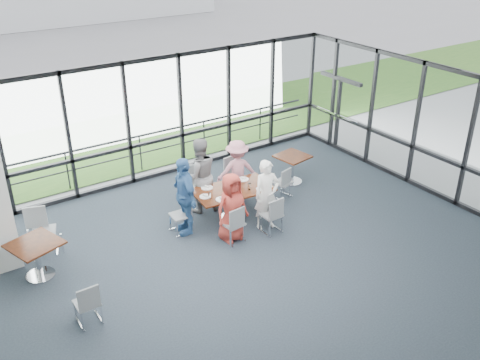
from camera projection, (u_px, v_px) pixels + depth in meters
floor at (240, 279)px, 10.34m from camera, size 12.00×10.00×0.02m
ceiling at (240, 123)px, 8.90m from camera, size 12.00×10.00×0.04m
curtain_wall_back at (128, 125)px, 13.33m from camera, size 12.00×0.10×3.20m
curtain_wall_right at (450, 137)px, 12.62m from camera, size 0.10×10.00×3.20m
exit_door at (338, 114)px, 15.65m from camera, size 0.12×1.60×2.10m
apron at (72, 126)px, 17.76m from camera, size 80.00×70.00×0.02m
grass_strip at (93, 145)px, 16.26m from camera, size 80.00×5.00×0.01m
guard_rail at (123, 157)px, 14.26m from camera, size 12.00×0.06×0.06m
main_table at (233, 194)px, 12.14m from camera, size 1.88×1.16×0.75m
side_table_left at (35, 248)px, 10.14m from camera, size 1.09×1.09×0.75m
side_table_right at (292, 161)px, 13.79m from camera, size 0.87×0.87×0.75m
diner_near_left at (232, 207)px, 11.27m from camera, size 0.79×0.54×1.55m
diner_near_right at (267, 195)px, 11.70m from camera, size 0.66×0.53×1.61m
diner_far_left at (199, 175)px, 12.34m from camera, size 0.97×0.70×1.81m
diner_far_right at (237, 170)px, 12.89m from camera, size 1.11×0.81×1.54m
diner_end at (184, 196)px, 11.49m from camera, size 0.68×1.10×1.78m
chair_main_nl at (233, 224)px, 11.35m from camera, size 0.46×0.46×0.85m
chair_main_nr at (271, 215)px, 11.69m from camera, size 0.44×0.44×0.85m
chair_main_fl at (201, 187)px, 12.75m from camera, size 0.62×0.62×0.98m
chair_main_fr at (235, 179)px, 13.13m from camera, size 0.54×0.54×0.98m
chair_main_end at (180, 215)px, 11.69m from camera, size 0.43×0.43×0.83m
chair_spare_la at (87, 303)px, 9.08m from camera, size 0.40×0.40×0.81m
chair_spare_lb at (44, 232)px, 10.96m from camera, size 0.60×0.60×0.96m
chair_spare_r at (283, 182)px, 13.13m from camera, size 0.49×0.49×0.81m
plate_nl at (222, 199)px, 11.62m from camera, size 0.27×0.27×0.01m
plate_nr at (261, 189)px, 12.06m from camera, size 0.24×0.24×0.01m
plate_fl at (207, 188)px, 12.12m from camera, size 0.27×0.27×0.01m
plate_fr at (243, 179)px, 12.49m from camera, size 0.28×0.28×0.01m
plate_end at (205, 196)px, 11.74m from camera, size 0.25×0.25×0.01m
tumbler_a at (229, 193)px, 11.76m from camera, size 0.07×0.07×0.15m
tumbler_b at (249, 187)px, 12.01m from camera, size 0.08×0.08×0.15m
tumbler_c at (229, 181)px, 12.27m from camera, size 0.08×0.08×0.15m
tumbler_d at (210, 196)px, 11.65m from camera, size 0.07×0.07×0.13m
menu_a at (235, 198)px, 11.71m from camera, size 0.31×0.24×0.00m
menu_b at (266, 186)px, 12.18m from camera, size 0.29×0.22×0.00m
menu_c at (230, 180)px, 12.46m from camera, size 0.35×0.29×0.00m
condiment_caddy at (233, 188)px, 12.08m from camera, size 0.10×0.07×0.04m
ketchup_bottle at (230, 184)px, 12.09m from camera, size 0.06×0.06×0.18m
green_bottle at (234, 183)px, 12.12m from camera, size 0.05×0.05×0.20m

